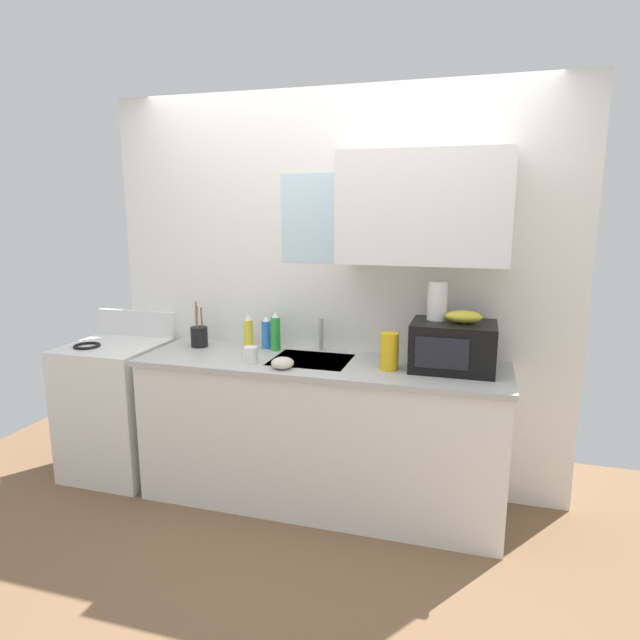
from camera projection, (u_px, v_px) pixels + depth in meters
name	position (u px, v px, depth m)	size (l,w,h in m)	color
kitchen_wall_assembly	(351.00, 278.00, 3.39)	(2.96, 0.42, 2.50)	white
counter_unit	(320.00, 431.00, 3.32)	(2.19, 0.63, 0.90)	white
sink_faucet	(321.00, 335.00, 3.45)	(0.03, 0.03, 0.21)	#B2B5BA
stove_range	(118.00, 407.00, 3.72)	(0.60, 0.60, 1.08)	white
microwave	(453.00, 346.00, 3.04)	(0.46, 0.35, 0.27)	black
banana_bunch	(464.00, 317.00, 2.99)	(0.20, 0.11, 0.07)	gold
paper_towel_roll	(437.00, 301.00, 3.06)	(0.11, 0.11, 0.22)	white
dish_soap_bottle_green	(276.00, 332.00, 3.46)	(0.06, 0.06, 0.25)	green
dish_soap_bottle_blue	(266.00, 333.00, 3.52)	(0.06, 0.06, 0.21)	blue
dish_soap_bottle_yellow	(248.00, 333.00, 3.50)	(0.06, 0.06, 0.22)	yellow
cereal_canister	(389.00, 351.00, 3.04)	(0.10, 0.10, 0.21)	gold
mug_white	(251.00, 355.00, 3.19)	(0.08, 0.08, 0.10)	white
utensil_crock	(199.00, 336.00, 3.56)	(0.11, 0.11, 0.30)	black
small_bowl	(283.00, 363.00, 3.08)	(0.13, 0.13, 0.07)	beige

